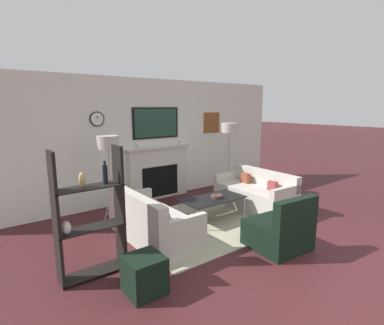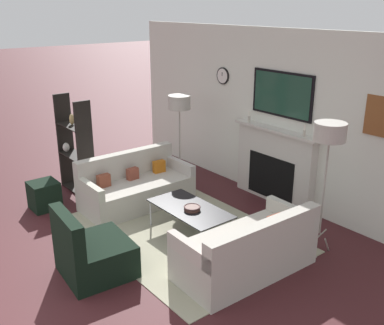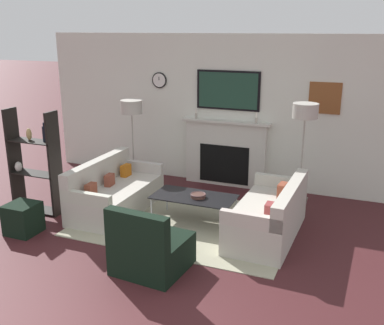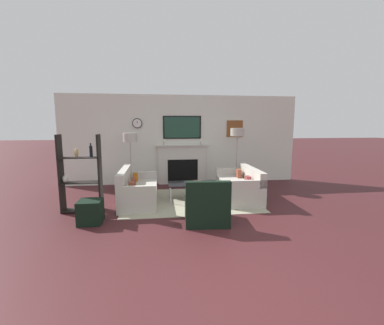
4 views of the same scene
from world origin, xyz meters
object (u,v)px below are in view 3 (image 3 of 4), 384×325
(couch_left, at_px, (114,193))
(armchair, at_px, (150,250))
(coffee_table, at_px, (194,198))
(couch_right, at_px, (269,217))
(ottoman, at_px, (23,218))
(floor_lamp_right, at_px, (305,113))
(shelf_unit, at_px, (34,164))
(decorative_bowl, at_px, (198,195))
(floor_lamp_left, at_px, (132,108))

(couch_left, height_order, armchair, armchair)
(coffee_table, bearing_deg, couch_right, -2.05)
(couch_right, xyz_separation_m, coffee_table, (-1.14, 0.04, 0.10))
(ottoman, bearing_deg, floor_lamp_right, 32.92)
(shelf_unit, bearing_deg, coffee_table, 11.81)
(decorative_bowl, relative_size, floor_lamp_right, 0.13)
(couch_left, height_order, floor_lamp_left, floor_lamp_left)
(couch_left, distance_m, ottoman, 1.41)
(couch_left, distance_m, armchair, 2.00)
(decorative_bowl, height_order, ottoman, decorative_bowl)
(decorative_bowl, height_order, floor_lamp_left, floor_lamp_left)
(couch_left, xyz_separation_m, ottoman, (-0.75, -1.19, -0.06))
(shelf_unit, bearing_deg, decorative_bowl, 10.98)
(armchair, distance_m, floor_lamp_left, 3.20)
(decorative_bowl, distance_m, floor_lamp_left, 2.19)
(decorative_bowl, bearing_deg, couch_right, -0.97)
(decorative_bowl, xyz_separation_m, ottoman, (-2.17, -1.21, -0.23))
(armchair, distance_m, floor_lamp_right, 3.12)
(couch_right, bearing_deg, ottoman, -159.76)
(couch_left, distance_m, decorative_bowl, 1.43)
(couch_left, bearing_deg, couch_right, -0.01)
(couch_right, relative_size, floor_lamp_right, 0.99)
(floor_lamp_right, bearing_deg, armchair, -118.22)
(couch_left, height_order, coffee_table, couch_left)
(couch_right, bearing_deg, floor_lamp_right, 77.24)
(coffee_table, height_order, decorative_bowl, decorative_bowl)
(couch_left, xyz_separation_m, coffee_table, (1.34, 0.04, 0.11))
(shelf_unit, bearing_deg, floor_lamp_left, 60.09)
(ottoman, bearing_deg, couch_left, 57.71)
(floor_lamp_left, height_order, shelf_unit, shelf_unit)
(decorative_bowl, relative_size, shelf_unit, 0.14)
(floor_lamp_left, xyz_separation_m, floor_lamp_right, (2.95, -0.00, 0.12))
(shelf_unit, distance_m, ottoman, 0.98)
(decorative_bowl, bearing_deg, floor_lamp_left, 147.73)
(armchair, relative_size, floor_lamp_left, 0.53)
(armchair, xyz_separation_m, floor_lamp_left, (-1.60, 2.50, 1.18))
(couch_left, relative_size, couch_right, 1.01)
(couch_right, relative_size, floor_lamp_left, 1.06)
(floor_lamp_left, xyz_separation_m, ottoman, (-0.53, -2.25, -1.23))
(floor_lamp_right, distance_m, ottoman, 4.35)
(coffee_table, xyz_separation_m, shelf_unit, (-2.45, -0.51, 0.39))
(armchair, relative_size, coffee_table, 0.70)
(floor_lamp_right, relative_size, ottoman, 3.95)
(floor_lamp_left, bearing_deg, couch_left, -77.89)
(coffee_table, bearing_deg, ottoman, -149.53)
(armchair, bearing_deg, floor_lamp_right, 61.78)
(couch_right, relative_size, shelf_unit, 1.05)
(coffee_table, xyz_separation_m, floor_lamp_left, (-1.57, 1.02, 1.06))
(decorative_bowl, bearing_deg, ottoman, -150.86)
(coffee_table, height_order, shelf_unit, shelf_unit)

